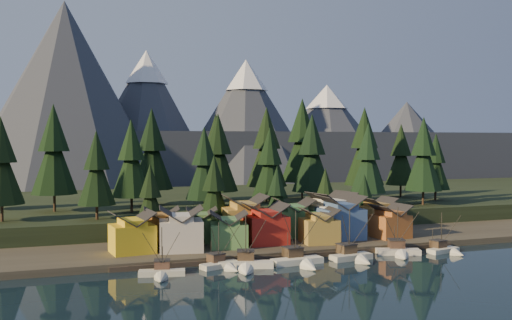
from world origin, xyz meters
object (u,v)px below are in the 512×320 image
object	(u,v)px
boat_6	(446,244)
house_front_0	(132,231)
boat_4	(354,250)
house_back_0	(162,225)
boat_1	(223,259)
house_back_1	(202,224)
boat_2	(246,258)
boat_0	(162,267)
boat_5	(399,245)
house_front_1	(181,228)
boat_3	(300,254)

from	to	relation	value
boat_6	house_front_0	xyz separation A→B (m)	(-68.35, 16.84, 4.13)
boat_4	house_back_0	xyz separation A→B (m)	(-37.05, 23.47, 3.68)
boat_1	house_front_0	world-z (taller)	house_front_0
boat_6	house_back_1	world-z (taller)	house_back_1
boat_2	house_back_1	bearing A→B (deg)	115.04
boat_0	boat_4	distance (m)	41.32
boat_5	boat_4	bearing A→B (deg)	-151.64
boat_0	house_front_1	xyz separation A→B (m)	(7.16, 16.34, 4.64)
house_front_0	house_front_1	world-z (taller)	house_front_1
boat_5	house_front_0	bearing A→B (deg)	-174.21
boat_2	boat_5	size ratio (longest dim) A/B	1.04
boat_1	house_front_0	xyz separation A→B (m)	(-16.07, 14.74, 4.18)
boat_5	house_front_0	world-z (taller)	boat_5
boat_0	boat_6	distance (m)	65.12
house_back_0	boat_2	bearing A→B (deg)	-52.82
boat_3	boat_5	size ratio (longest dim) A/B	1.04
boat_1	boat_3	size ratio (longest dim) A/B	0.82
boat_3	house_back_0	distance (m)	34.18
boat_2	house_front_0	xyz separation A→B (m)	(-20.30, 16.61, 4.01)
house_front_0	house_back_1	size ratio (longest dim) A/B	1.12
house_back_0	boat_4	bearing A→B (deg)	-24.12
boat_2	boat_4	distance (m)	24.25
boat_5	boat_2	bearing A→B (deg)	-157.11
house_back_0	house_back_1	size ratio (longest dim) A/B	1.04
boat_3	boat_6	xyz separation A→B (m)	(36.46, 0.28, -0.25)
boat_4	boat_5	size ratio (longest dim) A/B	1.02
boat_5	boat_6	world-z (taller)	boat_5
boat_1	boat_2	size ratio (longest dim) A/B	0.83
boat_6	boat_1	bearing A→B (deg)	166.21
boat_5	house_front_1	xyz separation A→B (m)	(-46.47, 14.07, 4.27)
boat_5	boat_6	size ratio (longest dim) A/B	1.16
boat_3	house_back_0	world-z (taller)	boat_3
boat_0	house_front_0	distance (m)	18.38
boat_1	house_front_1	xyz separation A→B (m)	(-5.68, 13.49, 4.59)
house_front_0	house_back_1	bearing A→B (deg)	17.12
house_front_0	house_back_1	distance (m)	18.84
boat_0	boat_6	xyz separation A→B (m)	(65.11, 0.75, 0.10)
boat_1	boat_3	distance (m)	15.99
boat_1	boat_6	size ratio (longest dim) A/B	1.00
boat_2	house_front_1	distance (m)	18.80
boat_5	boat_3	bearing A→B (deg)	-155.00
house_back_1	boat_4	bearing A→B (deg)	-30.05
boat_0	house_front_1	world-z (taller)	house_front_1
boat_1	house_front_1	bearing A→B (deg)	93.87
boat_0	boat_2	size ratio (longest dim) A/B	0.83
boat_6	house_front_1	distance (m)	60.18
boat_0	boat_5	world-z (taller)	boat_5
boat_3	house_front_1	world-z (taller)	house_front_1
house_front_1	boat_4	bearing A→B (deg)	-15.37
boat_0	boat_2	xyz separation A→B (m)	(17.07, 0.99, 0.22)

